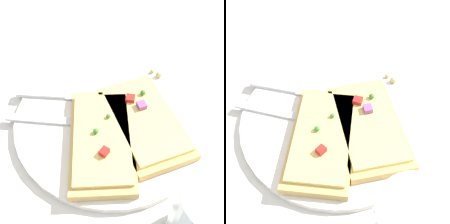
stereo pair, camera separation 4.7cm
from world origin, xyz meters
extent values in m
plane|color=beige|center=(0.00, 0.00, 0.00)|extent=(4.00, 4.00, 0.00)
cylinder|color=silver|center=(0.00, 0.00, 0.01)|extent=(0.30, 0.30, 0.01)
cube|color=silver|center=(-0.08, 0.04, 0.01)|extent=(0.12, 0.09, 0.01)
cube|color=silver|center=(0.00, -0.02, 0.01)|extent=(0.06, 0.05, 0.01)
cube|color=silver|center=(0.03, -0.06, 0.01)|extent=(0.03, 0.02, 0.00)
cube|color=silver|center=(0.03, -0.05, 0.01)|extent=(0.03, 0.02, 0.00)
cube|color=silver|center=(0.04, -0.05, 0.01)|extent=(0.03, 0.02, 0.00)
cube|color=silver|center=(0.04, -0.04, 0.01)|extent=(0.03, 0.02, 0.00)
cube|color=silver|center=(-0.08, 0.10, 0.01)|extent=(0.08, 0.06, 0.01)
cube|color=silver|center=(0.01, 0.04, 0.01)|extent=(0.12, 0.09, 0.00)
cube|color=tan|center=(0.03, -0.04, 0.02)|extent=(0.12, 0.18, 0.01)
cube|color=#E0C16B|center=(0.03, -0.04, 0.03)|extent=(0.10, 0.16, 0.01)
cube|color=#934C8E|center=(0.04, -0.02, 0.04)|extent=(0.01, 0.02, 0.01)
cube|color=red|center=(0.03, 0.00, 0.04)|extent=(0.02, 0.02, 0.01)
sphere|color=#388433|center=(0.05, 0.00, 0.04)|extent=(0.01, 0.01, 0.01)
cube|color=tan|center=(-0.04, -0.04, 0.02)|extent=(0.16, 0.19, 0.01)
cube|color=#E0C16B|center=(-0.04, -0.04, 0.03)|extent=(0.14, 0.17, 0.01)
sphere|color=#388433|center=(-0.01, -0.01, 0.04)|extent=(0.01, 0.01, 0.01)
cube|color=red|center=(-0.05, -0.06, 0.04)|extent=(0.02, 0.01, 0.01)
sphere|color=#388433|center=(-0.04, -0.03, 0.04)|extent=(0.01, 0.01, 0.01)
sphere|color=tan|center=(0.00, 0.01, 0.02)|extent=(0.01, 0.01, 0.01)
sphere|color=tan|center=(0.11, 0.04, 0.02)|extent=(0.01, 0.01, 0.01)
sphere|color=tan|center=(0.11, 0.05, 0.02)|extent=(0.01, 0.01, 0.01)
camera|label=1|loc=(-0.15, -0.26, 0.39)|focal=50.00mm
camera|label=2|loc=(-0.11, -0.28, 0.39)|focal=50.00mm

